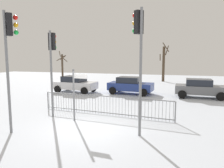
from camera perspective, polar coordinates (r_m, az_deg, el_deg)
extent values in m
plane|color=silver|center=(9.97, -6.35, -11.61)|extent=(60.00, 60.00, 0.00)
cylinder|color=slate|center=(11.73, -15.87, 2.42)|extent=(0.11, 0.11, 4.56)
cube|color=black|center=(11.86, -15.75, 10.85)|extent=(0.32, 0.22, 0.90)
sphere|color=red|center=(12.10, -15.17, 12.22)|extent=(0.20, 0.20, 0.20)
sphere|color=orange|center=(12.07, -15.13, 10.81)|extent=(0.20, 0.20, 0.20)
sphere|color=green|center=(12.06, -15.08, 9.39)|extent=(0.20, 0.20, 0.20)
cylinder|color=slate|center=(8.54, 7.62, 2.73)|extent=(0.11, 0.11, 5.11)
cube|color=black|center=(8.74, 7.14, 16.02)|extent=(0.38, 0.38, 0.90)
sphere|color=red|center=(8.98, 6.13, 17.74)|extent=(0.20, 0.20, 0.20)
sphere|color=orange|center=(8.93, 6.10, 15.85)|extent=(0.20, 0.20, 0.20)
sphere|color=green|center=(8.89, 6.07, 13.93)|extent=(0.20, 0.20, 0.20)
cylinder|color=slate|center=(9.82, -26.09, 2.53)|extent=(0.11, 0.11, 5.07)
cube|color=black|center=(9.90, -25.79, 14.10)|extent=(0.39, 0.38, 0.90)
sphere|color=red|center=(9.98, -24.41, 15.86)|extent=(0.20, 0.20, 0.20)
sphere|color=orange|center=(9.94, -24.31, 14.15)|extent=(0.20, 0.20, 0.20)
sphere|color=green|center=(9.90, -24.22, 12.43)|extent=(0.20, 0.20, 0.20)
cylinder|color=slate|center=(10.88, -10.15, -2.94)|extent=(0.09, 0.09, 2.62)
cube|color=white|center=(10.55, -8.43, 2.05)|extent=(0.70, 0.08, 0.22)
cube|color=slate|center=(11.83, -2.16, -3.28)|extent=(7.62, 0.81, 0.04)
cube|color=slate|center=(12.04, -2.14, -7.63)|extent=(7.62, 0.81, 0.04)
cylinder|color=slate|center=(13.87, -16.44, -4.21)|extent=(0.02, 0.02, 1.05)
cylinder|color=slate|center=(13.76, -15.85, -4.28)|extent=(0.02, 0.02, 1.05)
cylinder|color=slate|center=(13.65, -15.26, -4.35)|extent=(0.02, 0.02, 1.05)
cylinder|color=slate|center=(13.55, -14.66, -4.42)|extent=(0.02, 0.02, 1.05)
cylinder|color=slate|center=(13.44, -14.05, -4.49)|extent=(0.02, 0.02, 1.05)
cylinder|color=slate|center=(13.34, -13.43, -4.56)|extent=(0.02, 0.02, 1.05)
cylinder|color=slate|center=(13.24, -12.79, -4.63)|extent=(0.02, 0.02, 1.05)
cylinder|color=slate|center=(13.14, -12.15, -4.70)|extent=(0.02, 0.02, 1.05)
cylinder|color=slate|center=(13.04, -11.50, -4.78)|extent=(0.02, 0.02, 1.05)
cylinder|color=slate|center=(12.95, -10.84, -4.85)|extent=(0.02, 0.02, 1.05)
cylinder|color=slate|center=(12.85, -10.17, -4.92)|extent=(0.02, 0.02, 1.05)
cylinder|color=slate|center=(12.76, -9.49, -5.00)|extent=(0.02, 0.02, 1.05)
cylinder|color=slate|center=(12.67, -8.80, -5.07)|extent=(0.02, 0.02, 1.05)
cylinder|color=slate|center=(12.58, -8.10, -5.15)|extent=(0.02, 0.02, 1.05)
cylinder|color=slate|center=(12.49, -7.39, -5.22)|extent=(0.02, 0.02, 1.05)
cylinder|color=slate|center=(12.41, -6.67, -5.30)|extent=(0.02, 0.02, 1.05)
cylinder|color=slate|center=(12.33, -5.94, -5.37)|extent=(0.02, 0.02, 1.05)
cylinder|color=slate|center=(12.24, -5.20, -5.45)|extent=(0.02, 0.02, 1.05)
cylinder|color=slate|center=(12.17, -4.45, -5.52)|extent=(0.02, 0.02, 1.05)
cylinder|color=slate|center=(12.09, -3.69, -5.60)|extent=(0.02, 0.02, 1.05)
cylinder|color=slate|center=(12.02, -2.93, -5.68)|extent=(0.02, 0.02, 1.05)
cylinder|color=slate|center=(11.94, -2.15, -5.75)|extent=(0.02, 0.02, 1.05)
cylinder|color=slate|center=(11.87, -1.36, -5.83)|extent=(0.02, 0.02, 1.05)
cylinder|color=slate|center=(11.81, -0.56, -5.90)|extent=(0.02, 0.02, 1.05)
cylinder|color=slate|center=(11.74, 0.25, -5.98)|extent=(0.02, 0.02, 1.05)
cylinder|color=slate|center=(11.68, 1.06, -6.05)|extent=(0.02, 0.02, 1.05)
cylinder|color=slate|center=(11.62, 1.89, -6.13)|extent=(0.02, 0.02, 1.05)
cylinder|color=slate|center=(11.56, 2.72, -6.20)|extent=(0.02, 0.02, 1.05)
cylinder|color=slate|center=(11.50, 3.57, -6.27)|extent=(0.02, 0.02, 1.05)
cylinder|color=slate|center=(11.45, 4.42, -6.34)|extent=(0.02, 0.02, 1.05)
cylinder|color=slate|center=(11.40, 5.28, -6.42)|extent=(0.02, 0.02, 1.05)
cylinder|color=slate|center=(11.35, 6.14, -6.49)|extent=(0.02, 0.02, 1.05)
cylinder|color=slate|center=(11.30, 7.02, -6.56)|extent=(0.02, 0.02, 1.05)
cylinder|color=slate|center=(11.26, 7.90, -6.63)|extent=(0.02, 0.02, 1.05)
cylinder|color=slate|center=(11.22, 8.78, -6.69)|extent=(0.02, 0.02, 1.05)
cylinder|color=slate|center=(11.18, 9.68, -6.76)|extent=(0.02, 0.02, 1.05)
cylinder|color=slate|center=(11.15, 10.58, -6.83)|extent=(0.02, 0.02, 1.05)
cylinder|color=slate|center=(11.12, 11.48, -6.89)|extent=(0.02, 0.02, 1.05)
cylinder|color=slate|center=(11.09, 12.40, -6.95)|extent=(0.02, 0.02, 1.05)
cylinder|color=slate|center=(11.06, 13.31, -7.01)|extent=(0.02, 0.02, 1.05)
cylinder|color=slate|center=(11.04, 14.23, -7.07)|extent=(0.02, 0.02, 1.05)
cylinder|color=slate|center=(11.02, 15.16, -7.13)|extent=(0.02, 0.02, 1.05)
cylinder|color=slate|center=(11.00, 16.09, -7.19)|extent=(0.02, 0.02, 1.05)
cylinder|color=slate|center=(13.92, -16.72, -4.17)|extent=(0.06, 0.06, 1.05)
cylinder|color=slate|center=(10.99, 16.55, -7.22)|extent=(0.06, 0.06, 1.05)
cube|color=silver|center=(19.70, -9.71, -0.30)|extent=(3.92, 1.99, 0.65)
cube|color=#1E232D|center=(19.72, -10.12, 1.31)|extent=(2.01, 1.64, 0.55)
cylinder|color=black|center=(19.86, -5.08, -1.11)|extent=(0.66, 0.27, 0.64)
cylinder|color=black|center=(18.36, -7.38, -1.83)|extent=(0.66, 0.27, 0.64)
cylinder|color=black|center=(21.17, -11.68, -0.71)|extent=(0.66, 0.27, 0.64)
cylinder|color=black|center=(19.77, -14.31, -1.35)|extent=(0.66, 0.27, 0.64)
cube|color=slate|center=(18.21, 22.57, -1.38)|extent=(3.87, 1.87, 0.65)
cube|color=#1E232D|center=(18.13, 22.18, 0.35)|extent=(1.96, 1.58, 0.55)
cylinder|color=black|center=(19.23, 26.37, -2.13)|extent=(0.65, 0.25, 0.64)
cylinder|color=black|center=(17.57, 27.09, -3.00)|extent=(0.65, 0.25, 0.64)
cylinder|color=black|center=(19.05, 18.30, -1.82)|extent=(0.65, 0.25, 0.64)
cylinder|color=black|center=(17.37, 18.25, -2.67)|extent=(0.65, 0.25, 0.64)
cube|color=navy|center=(18.65, 5.00, -0.65)|extent=(3.94, 2.05, 0.65)
cube|color=#1E232D|center=(18.62, 4.58, 1.05)|extent=(2.03, 1.67, 0.55)
cylinder|color=black|center=(19.18, 9.59, -1.48)|extent=(0.66, 0.28, 0.64)
cylinder|color=black|center=(17.54, 8.42, -2.28)|extent=(0.66, 0.28, 0.64)
cylinder|color=black|center=(19.91, 1.97, -1.06)|extent=(0.66, 0.28, 0.64)
cylinder|color=black|center=(18.34, 0.18, -1.79)|extent=(0.66, 0.28, 0.64)
cylinder|color=#473828|center=(28.51, 13.59, 5.17)|extent=(0.33, 0.33, 4.50)
cylinder|color=#473828|center=(28.14, 14.17, 9.53)|extent=(0.88, 0.61, 1.20)
cylinder|color=#473828|center=(28.67, 14.47, 8.67)|extent=(0.51, 0.88, 1.23)
cylinder|color=#473828|center=(28.47, 12.73, 6.98)|extent=(0.21, 0.99, 0.86)
cylinder|color=#473828|center=(32.97, -13.12, 4.63)|extent=(0.29, 0.29, 3.56)
cylinder|color=#473828|center=(33.62, -13.42, 6.78)|extent=(1.15, 1.01, 0.91)
cylinder|color=#473828|center=(32.51, -12.64, 6.51)|extent=(0.58, 1.04, 0.87)
cylinder|color=#473828|center=(32.86, -13.76, 7.87)|extent=(0.57, 0.59, 0.85)
cylinder|color=#473828|center=(33.37, -12.98, 6.84)|extent=(0.94, 0.33, 0.69)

